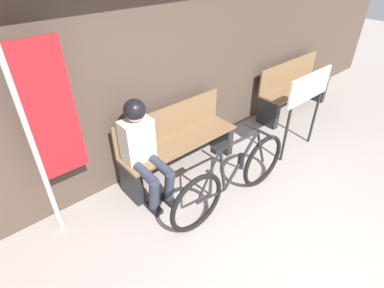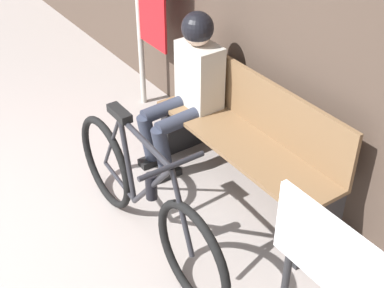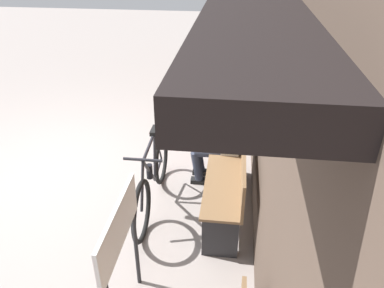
{
  "view_description": "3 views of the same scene",
  "coord_description": "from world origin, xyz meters",
  "px_view_note": "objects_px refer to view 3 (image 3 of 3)",
  "views": [
    {
      "loc": [
        -1.44,
        -0.25,
        2.48
      ],
      "look_at": [
        0.36,
        1.8,
        0.64
      ],
      "focal_mm": 28.0,
      "sensor_mm": 36.0,
      "label": 1
    },
    {
      "loc": [
        2.75,
        0.14,
        2.52
      ],
      "look_at": [
        0.64,
        1.6,
        0.75
      ],
      "focal_mm": 50.0,
      "sensor_mm": 36.0,
      "label": 2
    },
    {
      "loc": [
        3.96,
        2.2,
        2.83
      ],
      "look_at": [
        0.26,
        1.74,
        0.71
      ],
      "focal_mm": 35.0,
      "sensor_mm": 36.0,
      "label": 3
    }
  ],
  "objects_px": {
    "park_bench_near": "(229,179)",
    "banner_pole": "(239,74)",
    "bicycle": "(152,180)",
    "signboard": "(120,239)",
    "person_seated": "(223,133)"
  },
  "relations": [
    {
      "from": "person_seated",
      "to": "signboard",
      "type": "distance_m",
      "value": 2.21
    },
    {
      "from": "banner_pole",
      "to": "person_seated",
      "type": "bearing_deg",
      "value": -10.46
    },
    {
      "from": "park_bench_near",
      "to": "bicycle",
      "type": "height_order",
      "value": "bicycle"
    },
    {
      "from": "park_bench_near",
      "to": "banner_pole",
      "type": "bearing_deg",
      "value": 178.21
    },
    {
      "from": "bicycle",
      "to": "person_seated",
      "type": "height_order",
      "value": "person_seated"
    },
    {
      "from": "banner_pole",
      "to": "signboard",
      "type": "distance_m",
      "value": 3.05
    },
    {
      "from": "bicycle",
      "to": "signboard",
      "type": "bearing_deg",
      "value": 4.02
    },
    {
      "from": "signboard",
      "to": "bicycle",
      "type": "bearing_deg",
      "value": -175.98
    },
    {
      "from": "park_bench_near",
      "to": "bicycle",
      "type": "xyz_separation_m",
      "value": [
        0.06,
        -0.87,
        -0.04
      ]
    },
    {
      "from": "park_bench_near",
      "to": "person_seated",
      "type": "bearing_deg",
      "value": -169.35
    },
    {
      "from": "bicycle",
      "to": "banner_pole",
      "type": "bearing_deg",
      "value": 147.66
    },
    {
      "from": "park_bench_near",
      "to": "bicycle",
      "type": "distance_m",
      "value": 0.87
    },
    {
      "from": "bicycle",
      "to": "banner_pole",
      "type": "xyz_separation_m",
      "value": [
        -1.45,
        0.92,
        0.81
      ]
    },
    {
      "from": "bicycle",
      "to": "signboard",
      "type": "height_order",
      "value": "signboard"
    },
    {
      "from": "park_bench_near",
      "to": "person_seated",
      "type": "xyz_separation_m",
      "value": [
        -0.57,
        -0.11,
        0.29
      ]
    }
  ]
}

